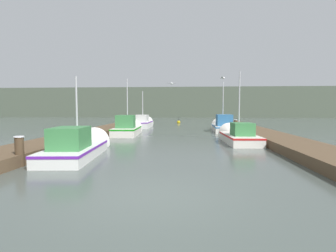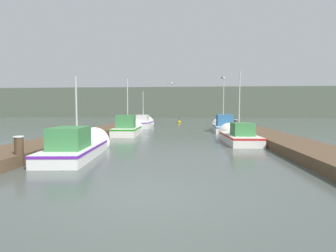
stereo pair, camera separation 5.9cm
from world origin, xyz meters
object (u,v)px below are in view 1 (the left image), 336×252
at_px(fishing_boat_1, 237,136).
at_px(mooring_piling_3, 140,121).
at_px(channel_buoy, 179,122).
at_px(seagull_lead, 223,78).
at_px(fishing_boat_2, 128,129).
at_px(fishing_boat_3, 222,126).
at_px(fishing_boat_4, 143,123).
at_px(seagull_1, 172,84).
at_px(mooring_piling_2, 231,125).
at_px(mooring_piling_1, 235,125).
at_px(mooring_piling_0, 20,151).
at_px(fishing_boat_0, 80,146).

xyz_separation_m(fishing_boat_1, mooring_piling_3, (-9.09, 16.00, 0.16)).
height_order(channel_buoy, seagull_lead, seagull_lead).
bearing_deg(fishing_boat_2, fishing_boat_3, 24.03).
xyz_separation_m(fishing_boat_4, seagull_1, (3.94, -13.25, 3.04)).
relative_size(mooring_piling_3, seagull_1, 1.88).
bearing_deg(mooring_piling_2, mooring_piling_1, -76.18).
relative_size(fishing_boat_1, channel_buoy, 5.26).
bearing_deg(mooring_piling_3, mooring_piling_0, -89.98).
relative_size(fishing_boat_2, mooring_piling_1, 4.90).
height_order(mooring_piling_0, channel_buoy, mooring_piling_0).
height_order(mooring_piling_0, seagull_1, seagull_1).
height_order(mooring_piling_2, seagull_1, seagull_1).
xyz_separation_m(mooring_piling_0, mooring_piling_3, (-0.01, 23.64, -0.02)).
distance_m(mooring_piling_3, channel_buoy, 6.26).
distance_m(fishing_boat_2, seagull_lead, 8.69).
relative_size(mooring_piling_1, seagull_lead, 1.90).
distance_m(fishing_boat_2, mooring_piling_0, 11.85).
bearing_deg(fishing_boat_2, seagull_1, -57.71).
bearing_deg(fishing_boat_3, seagull_1, -112.49).
xyz_separation_m(channel_buoy, seagull_1, (0.31, -21.32, 3.37)).
bearing_deg(channel_buoy, fishing_boat_4, -114.24).
height_order(fishing_boat_0, mooring_piling_3, fishing_boat_0).
relative_size(fishing_boat_0, mooring_piling_2, 5.36).
xyz_separation_m(fishing_boat_0, channel_buoy, (3.53, 25.33, -0.26)).
bearing_deg(seagull_1, channel_buoy, -99.96).
distance_m(mooring_piling_0, mooring_piling_3, 23.64).
distance_m(fishing_boat_1, mooring_piling_1, 8.08).
distance_m(fishing_boat_4, mooring_piling_2, 9.53).
distance_m(fishing_boat_4, seagull_1, 14.15).
height_order(fishing_boat_1, seagull_1, fishing_boat_1).
bearing_deg(seagull_lead, fishing_boat_3, -165.73).
height_order(fishing_boat_2, mooring_piling_1, fishing_boat_2).
bearing_deg(mooring_piling_1, fishing_boat_3, 169.77).
relative_size(fishing_boat_3, seagull_lead, 11.36).
relative_size(mooring_piling_0, channel_buoy, 1.12).
xyz_separation_m(fishing_boat_4, mooring_piling_0, (-1.12, -19.62, 0.08)).
distance_m(mooring_piling_1, seagull_lead, 8.75).
bearing_deg(fishing_boat_4, fishing_boat_2, -89.31).
relative_size(fishing_boat_2, mooring_piling_2, 4.94).
xyz_separation_m(fishing_boat_1, channel_buoy, (-4.33, 20.05, -0.24)).
relative_size(mooring_piling_0, seagull_1, 1.95).
xyz_separation_m(fishing_boat_2, seagull_lead, (6.92, -3.89, 3.53)).
height_order(fishing_boat_0, fishing_boat_2, fishing_boat_2).
xyz_separation_m(fishing_boat_1, mooring_piling_1, (1.31, 7.97, 0.15)).
relative_size(fishing_boat_4, seagull_lead, 9.25).
relative_size(channel_buoy, seagull_1, 1.75).
relative_size(mooring_piling_1, seagull_1, 1.87).
distance_m(fishing_boat_0, channel_buoy, 25.57).
relative_size(mooring_piling_0, mooring_piling_1, 1.05).
bearing_deg(channel_buoy, mooring_piling_3, -139.61).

